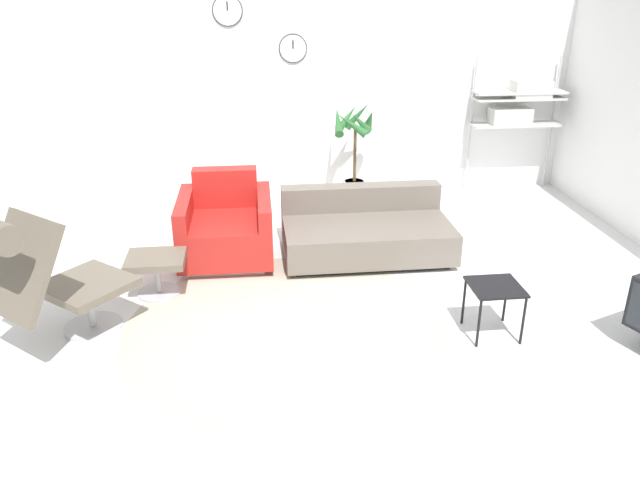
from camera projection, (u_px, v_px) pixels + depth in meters
ground_plane at (313, 318)px, 4.94m from camera, size 12.00×12.00×0.00m
wall_back at (284, 78)px, 7.20m from camera, size 12.00×0.09×2.80m
round_rug at (287, 327)px, 4.81m from camera, size 2.53×2.53×0.01m
lounge_chair at (38, 267)px, 4.29m from camera, size 1.08×1.13×1.12m
ottoman at (156, 266)px, 5.22m from camera, size 0.48×0.41×0.35m
armchair_red at (226, 229)px, 5.88m from camera, size 0.87×0.91×0.79m
couch_low at (366, 232)px, 6.00m from camera, size 1.58×0.93×0.59m
side_table at (495, 292)px, 4.59m from camera, size 0.37×0.37×0.41m
potted_plant at (354, 152)px, 7.16m from camera, size 0.48×0.52×1.19m
shelf_unit at (519, 104)px, 7.41m from camera, size 1.09×0.28×1.62m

